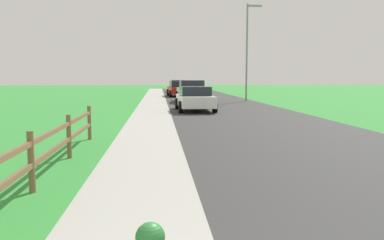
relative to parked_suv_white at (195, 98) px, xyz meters
The scene contains 10 objects.
ground_plane 5.00m from the parked_suv_white, 106.86° to the left, with size 120.00×120.00×0.00m, color #338E38.
road_asphalt 7.08m from the parked_suv_white, 72.98° to the left, with size 7.00×66.00×0.01m, color #323232.
curb_concrete 8.10m from the parked_suv_white, 123.35° to the left, with size 6.00×66.00×0.01m, color #A6A49C.
grass_verge 9.01m from the parked_suv_white, 131.37° to the left, with size 5.00×66.00×0.00m, color #338E38.
rail_fence 15.79m from the parked_suv_white, 105.38° to the right, with size 0.11×11.05×1.05m.
parked_suv_white is the anchor object (origin of this frame).
parked_car_silver 7.60m from the parked_suv_white, 86.69° to the left, with size 2.19×4.90×1.65m.
parked_car_red 16.12m from the parked_suv_white, 90.08° to the left, with size 2.36×5.08×1.51m.
parked_car_black 26.02m from the parked_suv_white, 89.13° to the left, with size 2.14×5.00×1.50m.
street_lamp 10.16m from the parked_suv_white, 58.71° to the left, with size 1.17×0.20×7.49m.
Camera 1 is at (-0.64, -1.45, 1.94)m, focal length 36.03 mm.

